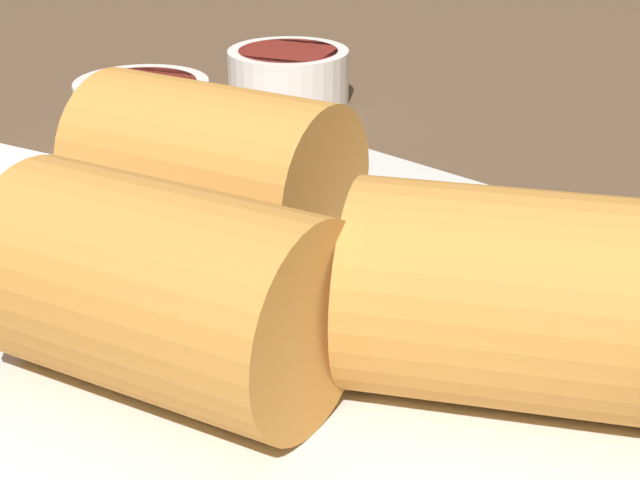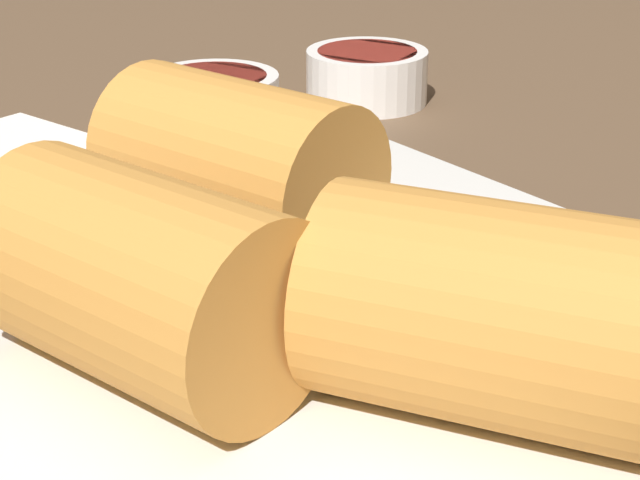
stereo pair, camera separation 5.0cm
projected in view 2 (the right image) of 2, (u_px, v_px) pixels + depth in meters
The scene contains 8 objects.
table_surface at pixel (277, 320), 40.24cm from camera, with size 180.00×140.00×2.00cm.
serving_plate at pixel (320, 326), 36.11cm from camera, with size 28.55×26.59×1.50cm.
roll_front_left at pixel (130, 274), 31.07cm from camera, with size 11.31×8.23×6.16cm.
roll_front_right at pixel (475, 310), 29.03cm from camera, with size 11.54×10.20×6.16cm.
roll_back_left at pixel (226, 159), 40.09cm from camera, with size 11.32×8.28×6.16cm.
dipping_bowl_near at pixel (214, 101), 57.20cm from camera, with size 7.05×7.05×3.06cm.
dipping_bowl_far at pixel (367, 74), 62.08cm from camera, with size 7.05×7.05×3.06cm.
napkin at pixel (10, 166), 51.84cm from camera, with size 14.15×12.81×0.60cm.
Camera 2 is at (29.16, -20.35, 20.14)cm, focal length 60.00 mm.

